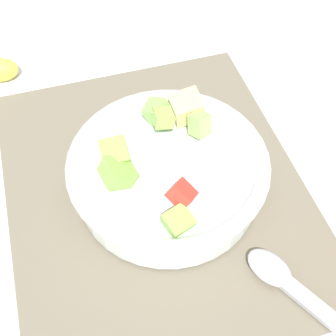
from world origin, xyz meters
The scene contains 4 objects.
ground_plane centered at (0.00, 0.00, 0.00)m, with size 2.40×2.40×0.00m, color silver.
placemat centered at (0.00, 0.00, 0.00)m, with size 0.46×0.38×0.01m, color #756B56.
salad_bowl centered at (-0.01, -0.01, 0.04)m, with size 0.25×0.25×0.10m.
serving_spoon centered at (-0.18, -0.11, 0.01)m, with size 0.18×0.12×0.01m.
Camera 1 is at (-0.34, 0.09, 0.50)m, focal length 50.59 mm.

